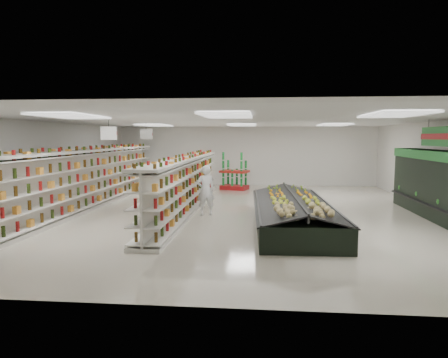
# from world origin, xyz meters

# --- Properties ---
(floor) EXTENTS (16.00, 16.00, 0.00)m
(floor) POSITION_xyz_m (0.00, 0.00, 0.00)
(floor) COLOR beige
(floor) RESTS_ON ground
(ceiling) EXTENTS (14.00, 16.00, 0.02)m
(ceiling) POSITION_xyz_m (0.00, 0.00, 3.20)
(ceiling) COLOR white
(ceiling) RESTS_ON wall_back
(wall_back) EXTENTS (14.00, 0.02, 3.20)m
(wall_back) POSITION_xyz_m (0.00, 8.00, 1.60)
(wall_back) COLOR silver
(wall_back) RESTS_ON floor
(wall_front) EXTENTS (14.00, 0.02, 3.20)m
(wall_front) POSITION_xyz_m (0.00, -8.00, 1.60)
(wall_front) COLOR silver
(wall_front) RESTS_ON floor
(wall_left) EXTENTS (0.02, 16.00, 3.20)m
(wall_left) POSITION_xyz_m (-7.00, 0.00, 1.60)
(wall_left) COLOR silver
(wall_left) RESTS_ON floor
(wall_right) EXTENTS (0.02, 16.00, 3.20)m
(wall_right) POSITION_xyz_m (7.00, 0.00, 1.60)
(wall_right) COLOR silver
(wall_right) RESTS_ON floor
(aisle_sign_near) EXTENTS (0.52, 0.06, 0.75)m
(aisle_sign_near) POSITION_xyz_m (-3.80, -2.00, 2.75)
(aisle_sign_near) COLOR white
(aisle_sign_near) RESTS_ON ceiling
(aisle_sign_far) EXTENTS (0.52, 0.06, 0.75)m
(aisle_sign_far) POSITION_xyz_m (-3.80, 2.00, 2.75)
(aisle_sign_far) COLOR white
(aisle_sign_far) RESTS_ON ceiling
(hortifruti_banner) EXTENTS (0.12, 3.20, 0.95)m
(hortifruti_banner) POSITION_xyz_m (6.25, -1.50, 2.65)
(hortifruti_banner) COLOR #1E732A
(hortifruti_banner) RESTS_ON ceiling
(gondola_left) EXTENTS (1.15, 12.59, 2.18)m
(gondola_left) POSITION_xyz_m (-5.58, 0.42, 1.00)
(gondola_left) COLOR silver
(gondola_left) RESTS_ON floor
(gondola_center) EXTENTS (0.85, 11.00, 1.91)m
(gondola_center) POSITION_xyz_m (-1.83, 0.18, 0.88)
(gondola_center) COLOR silver
(gondola_center) RESTS_ON floor
(produce_island) EXTENTS (2.50, 6.39, 0.94)m
(produce_island) POSITION_xyz_m (1.80, -1.98, 0.43)
(produce_island) COLOR black
(produce_island) RESTS_ON floor
(soda_endcap) EXTENTS (1.55, 1.27, 1.72)m
(soda_endcap) POSITION_xyz_m (-0.48, 6.06, 0.83)
(soda_endcap) COLOR #A11216
(soda_endcap) RESTS_ON floor
(shopper_main) EXTENTS (0.72, 0.60, 1.69)m
(shopper_main) POSITION_xyz_m (-1.00, -0.72, 0.85)
(shopper_main) COLOR white
(shopper_main) RESTS_ON floor
(shopper_background) EXTENTS (0.63, 0.82, 1.49)m
(shopper_background) POSITION_xyz_m (-2.86, 3.39, 0.74)
(shopper_background) COLOR #9B825F
(shopper_background) RESTS_ON floor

